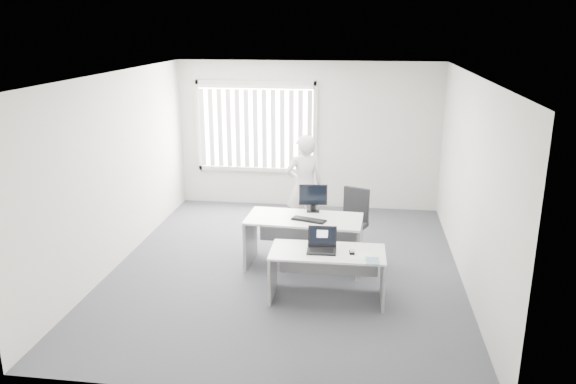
# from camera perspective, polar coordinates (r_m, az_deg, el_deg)

# --- Properties ---
(ground) EXTENTS (6.00, 6.00, 0.00)m
(ground) POSITION_cam_1_polar(r_m,az_deg,el_deg) (8.34, -0.19, -7.70)
(ground) COLOR #525359
(ground) RESTS_ON ground
(wall_back) EXTENTS (5.00, 0.02, 2.80)m
(wall_back) POSITION_cam_1_polar(r_m,az_deg,el_deg) (10.77, 2.04, 5.75)
(wall_back) COLOR beige
(wall_back) RESTS_ON ground
(wall_front) EXTENTS (5.00, 0.02, 2.80)m
(wall_front) POSITION_cam_1_polar(r_m,az_deg,el_deg) (5.07, -4.97, -7.14)
(wall_front) COLOR beige
(wall_front) RESTS_ON ground
(wall_left) EXTENTS (0.02, 6.00, 2.80)m
(wall_left) POSITION_cam_1_polar(r_m,az_deg,el_deg) (8.57, -17.01, 2.15)
(wall_left) COLOR beige
(wall_left) RESTS_ON ground
(wall_right) EXTENTS (0.02, 6.00, 2.80)m
(wall_right) POSITION_cam_1_polar(r_m,az_deg,el_deg) (7.92, 18.01, 0.91)
(wall_right) COLOR beige
(wall_right) RESTS_ON ground
(ceiling) EXTENTS (5.00, 6.00, 0.02)m
(ceiling) POSITION_cam_1_polar(r_m,az_deg,el_deg) (7.62, -0.21, 11.85)
(ceiling) COLOR white
(ceiling) RESTS_ON wall_back
(window) EXTENTS (2.32, 0.06, 1.76)m
(window) POSITION_cam_1_polar(r_m,az_deg,el_deg) (10.85, -3.27, 6.62)
(window) COLOR beige
(window) RESTS_ON wall_back
(blinds) EXTENTS (2.20, 0.10, 1.50)m
(blinds) POSITION_cam_1_polar(r_m,az_deg,el_deg) (10.79, -3.33, 6.40)
(blinds) COLOR white
(blinds) RESTS_ON wall_back
(desk_near) EXTENTS (1.47, 0.71, 0.67)m
(desk_near) POSITION_cam_1_polar(r_m,az_deg,el_deg) (7.28, 4.02, -7.36)
(desk_near) COLOR white
(desk_near) RESTS_ON ground
(desk_far) EXTENTS (1.70, 0.86, 0.76)m
(desk_far) POSITION_cam_1_polar(r_m,az_deg,el_deg) (8.19, 1.63, -4.03)
(desk_far) COLOR white
(desk_far) RESTS_ON ground
(office_chair) EXTENTS (0.75, 0.75, 1.00)m
(office_chair) POSITION_cam_1_polar(r_m,az_deg,el_deg) (8.87, 6.45, -4.09)
(office_chair) COLOR black
(office_chair) RESTS_ON ground
(person) EXTENTS (0.75, 0.63, 1.74)m
(person) POSITION_cam_1_polar(r_m,az_deg,el_deg) (9.28, 1.67, 0.59)
(person) COLOR silver
(person) RESTS_ON ground
(laptop) EXTENTS (0.38, 0.34, 0.29)m
(laptop) POSITION_cam_1_polar(r_m,az_deg,el_deg) (7.13, 3.44, -5.02)
(laptop) COLOR black
(laptop) RESTS_ON desk_near
(paper_sheet) EXTENTS (0.36, 0.28, 0.00)m
(paper_sheet) POSITION_cam_1_polar(r_m,az_deg,el_deg) (7.11, 7.35, -6.42)
(paper_sheet) COLOR white
(paper_sheet) RESTS_ON desk_near
(mouse) EXTENTS (0.07, 0.11, 0.04)m
(mouse) POSITION_cam_1_polar(r_m,az_deg,el_deg) (7.15, 6.51, -6.05)
(mouse) COLOR #BCBCBE
(mouse) RESTS_ON paper_sheet
(booklet) EXTENTS (0.17, 0.23, 0.01)m
(booklet) POSITION_cam_1_polar(r_m,az_deg,el_deg) (6.97, 8.58, -6.93)
(booklet) COLOR silver
(booklet) RESTS_ON desk_near
(keyboard) EXTENTS (0.52, 0.31, 0.02)m
(keyboard) POSITION_cam_1_polar(r_m,az_deg,el_deg) (8.00, 2.13, -2.85)
(keyboard) COLOR black
(keyboard) RESTS_ON desk_far
(monitor) EXTENTS (0.43, 0.17, 0.42)m
(monitor) POSITION_cam_1_polar(r_m,az_deg,el_deg) (8.33, 2.57, -0.63)
(monitor) COLOR black
(monitor) RESTS_ON desk_far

